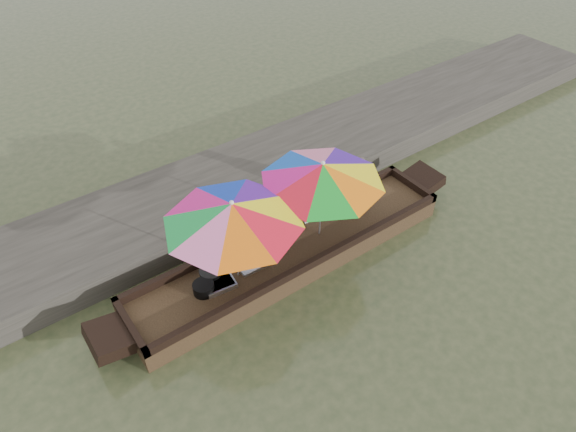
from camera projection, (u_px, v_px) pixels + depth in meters
water at (291, 262)px, 9.04m from camera, size 80.00×80.00×0.00m
dock at (226, 188)px, 10.22m from camera, size 22.00×2.20×0.50m
boat_hull at (291, 255)px, 8.92m from camera, size 5.93×1.20×0.35m
cooking_pot at (204, 288)px, 8.00m from camera, size 0.34×0.34×0.18m
tray_crayfish at (219, 284)px, 8.12m from camera, size 0.53×0.40×0.09m
tray_scallop at (252, 264)px, 8.47m from camera, size 0.50×0.35×0.06m
charcoal_grill at (211, 274)px, 8.23m from camera, size 0.35×0.35×0.16m
supply_bag at (308, 212)px, 9.31m from camera, size 0.30×0.24×0.26m
vendor at (357, 182)px, 9.32m from camera, size 0.62×0.61×1.07m
umbrella_bow at (235, 240)px, 7.83m from camera, size 2.23×2.23×1.55m
umbrella_stern at (321, 200)px, 8.57m from camera, size 2.30×2.30×1.55m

